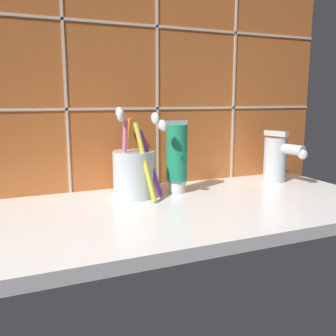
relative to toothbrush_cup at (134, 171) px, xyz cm
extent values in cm
cube|color=white|center=(6.22, -9.35, -6.05)|extent=(77.12, 36.27, 2.00)
cube|color=#C6662D|center=(6.22, 9.04, 17.85)|extent=(87.12, 1.50, 49.80)
cube|color=beige|center=(6.22, 8.19, 11.88)|extent=(87.12, 0.24, 0.50)
cube|color=beige|center=(6.22, 8.19, 28.81)|extent=(87.12, 0.24, 0.50)
cube|color=beige|center=(-11.13, 8.19, 17.85)|extent=(0.50, 0.24, 49.80)
cube|color=beige|center=(8.15, 8.19, 17.85)|extent=(0.50, 0.24, 49.80)
cube|color=beige|center=(27.42, 8.19, 17.85)|extent=(0.50, 0.24, 49.80)
cylinder|color=silver|center=(-0.03, 0.10, -0.52)|extent=(8.13, 8.13, 9.05)
cylinder|color=purple|center=(2.76, -1.72, 1.66)|extent=(4.40, 4.08, 12.89)
ellipsoid|color=white|center=(4.61, -3.37, 9.00)|extent=(2.58, 2.51, 2.62)
cylinder|color=orange|center=(-0.54, 3.69, 2.75)|extent=(2.22, 4.44, 15.00)
ellipsoid|color=white|center=(-1.17, 5.60, 11.21)|extent=(1.91, 2.45, 2.53)
cylinder|color=pink|center=(-2.27, -1.14, 2.59)|extent=(2.40, 2.36, 14.57)
ellipsoid|color=white|center=(-2.92, -1.77, 10.92)|extent=(2.28, 2.27, 2.37)
cylinder|color=yellow|center=(0.98, -3.54, 2.40)|extent=(3.01, 5.97, 14.41)
ellipsoid|color=white|center=(2.05, -6.33, 10.48)|extent=(2.06, 2.66, 2.65)
cylinder|color=white|center=(9.13, 0.10, -3.80)|extent=(3.66, 3.66, 2.50)
cylinder|color=#1E8C60|center=(9.13, 0.10, 3.14)|extent=(4.30, 4.30, 11.38)
cube|color=silver|center=(9.13, 0.10, 9.23)|extent=(4.52, 0.36, 0.80)
cylinder|color=silver|center=(34.49, 0.94, 0.03)|extent=(5.10, 5.10, 10.15)
cylinder|color=silver|center=(35.28, -2.62, 2.87)|extent=(3.82, 7.60, 2.30)
sphere|color=silver|center=(36.07, -6.17, 2.11)|extent=(2.14, 2.14, 2.14)
cube|color=silver|center=(34.49, 0.94, 6.10)|extent=(2.67, 6.16, 1.20)
camera|label=1|loc=(-21.79, -68.19, 13.85)|focal=40.00mm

